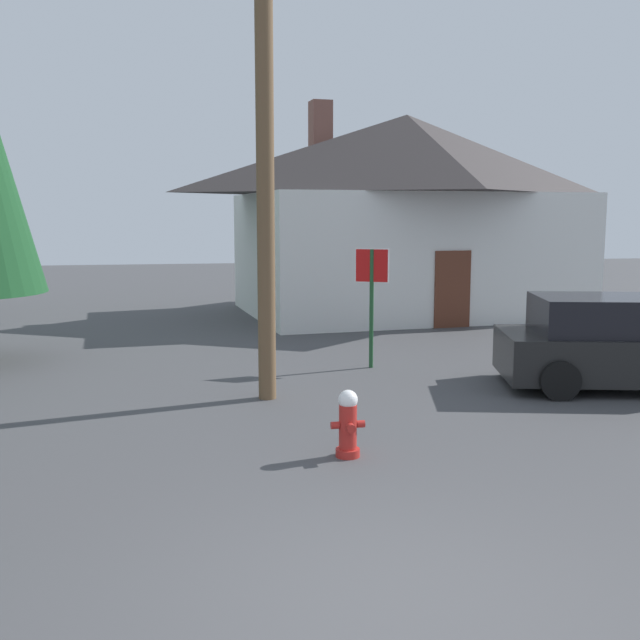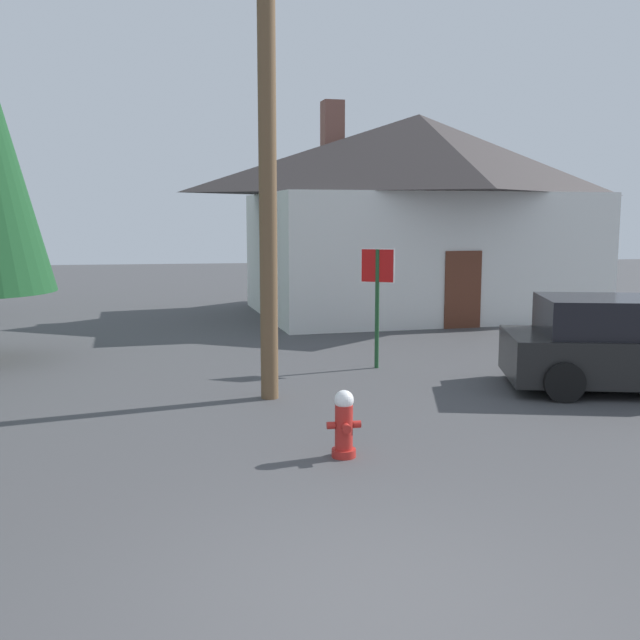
{
  "view_description": "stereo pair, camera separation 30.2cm",
  "coord_description": "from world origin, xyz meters",
  "px_view_note": "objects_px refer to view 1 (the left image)",
  "views": [
    {
      "loc": [
        -1.48,
        -5.17,
        2.93
      ],
      "look_at": [
        0.46,
        5.11,
        1.44
      ],
      "focal_mm": 41.9,
      "sensor_mm": 36.0,
      "label": 1
    },
    {
      "loc": [
        -1.18,
        -5.22,
        2.93
      ],
      "look_at": [
        0.46,
        5.11,
        1.44
      ],
      "focal_mm": 41.9,
      "sensor_mm": 36.0,
      "label": 2
    }
  ],
  "objects_px": {
    "stop_sign_far": "(372,284)",
    "parked_car": "(634,344)",
    "fire_hydrant": "(348,424)",
    "utility_pole": "(265,148)",
    "house": "(405,211)"
  },
  "relations": [
    {
      "from": "parked_car",
      "to": "utility_pole",
      "type": "bearing_deg",
      "value": 176.18
    },
    {
      "from": "fire_hydrant",
      "to": "parked_car",
      "type": "xyz_separation_m",
      "value": [
        5.56,
        2.66,
        0.34
      ]
    },
    {
      "from": "utility_pole",
      "to": "house",
      "type": "relative_size",
      "value": 0.72
    },
    {
      "from": "fire_hydrant",
      "to": "utility_pole",
      "type": "height_order",
      "value": "utility_pole"
    },
    {
      "from": "stop_sign_far",
      "to": "parked_car",
      "type": "bearing_deg",
      "value": -31.94
    },
    {
      "from": "stop_sign_far",
      "to": "parked_car",
      "type": "height_order",
      "value": "stop_sign_far"
    },
    {
      "from": "utility_pole",
      "to": "house",
      "type": "distance_m",
      "value": 11.18
    },
    {
      "from": "fire_hydrant",
      "to": "parked_car",
      "type": "height_order",
      "value": "parked_car"
    },
    {
      "from": "fire_hydrant",
      "to": "utility_pole",
      "type": "bearing_deg",
      "value": 101.43
    },
    {
      "from": "fire_hydrant",
      "to": "house",
      "type": "xyz_separation_m",
      "value": [
        4.66,
        12.88,
        2.6
      ]
    },
    {
      "from": "stop_sign_far",
      "to": "utility_pole",
      "type": "bearing_deg",
      "value": -137.68
    },
    {
      "from": "utility_pole",
      "to": "parked_car",
      "type": "relative_size",
      "value": 1.53
    },
    {
      "from": "fire_hydrant",
      "to": "house",
      "type": "relative_size",
      "value": 0.08
    },
    {
      "from": "utility_pole",
      "to": "parked_car",
      "type": "bearing_deg",
      "value": -3.82
    },
    {
      "from": "parked_car",
      "to": "fire_hydrant",
      "type": "bearing_deg",
      "value": -154.41
    }
  ]
}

